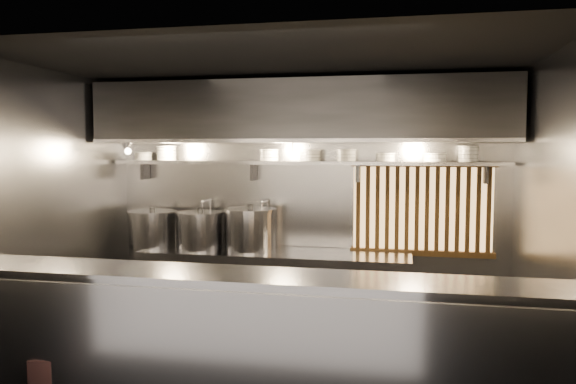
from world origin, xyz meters
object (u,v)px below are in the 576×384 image
(heat_lamp, at_px, (126,146))
(stock_pot_mid, at_px, (200,230))
(pendant_bulb, at_px, (293,156))
(stock_pot_left, at_px, (152,229))
(stock_pot_right, at_px, (250,229))

(heat_lamp, height_order, stock_pot_mid, heat_lamp)
(pendant_bulb, bearing_deg, heat_lamp, -169.00)
(stock_pot_left, relative_size, stock_pot_mid, 1.30)
(stock_pot_left, height_order, stock_pot_mid, stock_pot_mid)
(heat_lamp, xyz_separation_m, pendant_bulb, (1.80, 0.35, -0.11))
(heat_lamp, xyz_separation_m, stock_pot_left, (0.15, 0.30, -0.96))
(stock_pot_mid, height_order, stock_pot_right, stock_pot_right)
(stock_pot_right, bearing_deg, stock_pot_mid, -175.62)
(heat_lamp, relative_size, stock_pot_left, 0.49)
(heat_lamp, distance_m, stock_pot_right, 1.65)
(heat_lamp, distance_m, stock_pot_mid, 1.24)
(pendant_bulb, distance_m, stock_pot_right, 0.95)
(heat_lamp, relative_size, stock_pot_right, 0.45)
(pendant_bulb, xyz_separation_m, stock_pot_mid, (-1.05, -0.10, -0.85))
(heat_lamp, bearing_deg, stock_pot_left, 63.62)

